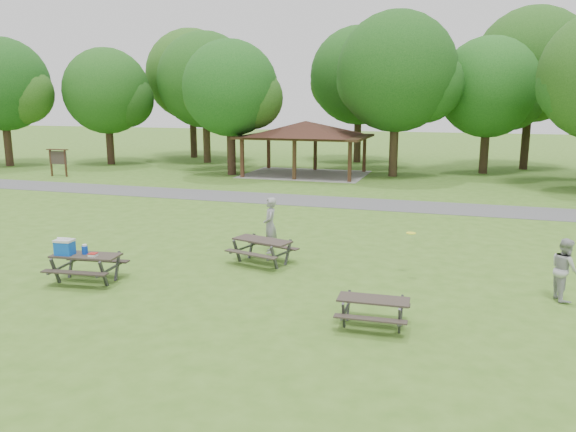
{
  "coord_description": "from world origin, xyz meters",
  "views": [
    {
      "loc": [
        6.66,
        -14.0,
        5.24
      ],
      "look_at": [
        1.0,
        4.0,
        1.3
      ],
      "focal_mm": 35.0,
      "sensor_mm": 36.0,
      "label": 1
    }
  ],
  "objects_px": {
    "picnic_table_middle": "(262,245)",
    "frisbee_thrower": "(270,225)",
    "frisbee_catcher": "(565,269)",
    "picnic_table_near": "(79,256)"
  },
  "relations": [
    {
      "from": "frisbee_thrower",
      "to": "frisbee_catcher",
      "type": "xyz_separation_m",
      "value": [
        8.97,
        -2.1,
        -0.13
      ]
    },
    {
      "from": "picnic_table_middle",
      "to": "frisbee_thrower",
      "type": "relative_size",
      "value": 1.16
    },
    {
      "from": "frisbee_thrower",
      "to": "frisbee_catcher",
      "type": "distance_m",
      "value": 9.22
    },
    {
      "from": "picnic_table_near",
      "to": "frisbee_catcher",
      "type": "distance_m",
      "value": 13.46
    },
    {
      "from": "picnic_table_near",
      "to": "picnic_table_middle",
      "type": "distance_m",
      "value": 5.56
    },
    {
      "from": "picnic_table_near",
      "to": "frisbee_catcher",
      "type": "xyz_separation_m",
      "value": [
        13.21,
        2.59,
        0.06
      ]
    },
    {
      "from": "picnic_table_middle",
      "to": "frisbee_catcher",
      "type": "bearing_deg",
      "value": -4.92
    },
    {
      "from": "picnic_table_middle",
      "to": "frisbee_thrower",
      "type": "bearing_deg",
      "value": 98.51
    },
    {
      "from": "picnic_table_near",
      "to": "picnic_table_middle",
      "type": "height_order",
      "value": "picnic_table_near"
    },
    {
      "from": "picnic_table_near",
      "to": "frisbee_thrower",
      "type": "xyz_separation_m",
      "value": [
        4.23,
        4.69,
        0.19
      ]
    }
  ]
}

